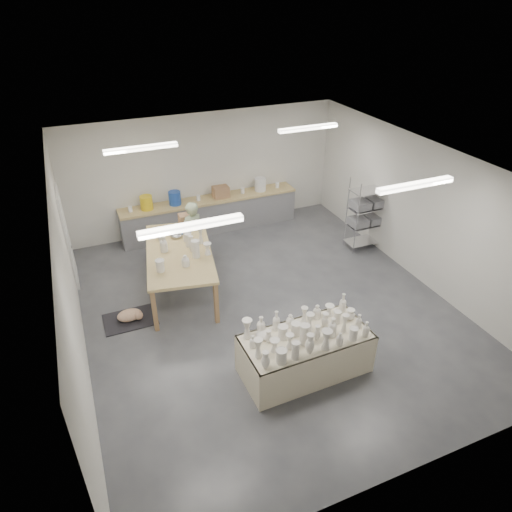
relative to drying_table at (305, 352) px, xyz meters
name	(u,v)px	position (x,y,z in m)	size (l,w,h in m)	color
room	(262,216)	(0.04, 1.88, 1.63)	(8.00, 8.02, 3.00)	#424449
back_counter	(210,213)	(0.14, 5.48, 0.06)	(4.60, 0.60, 1.24)	tan
wire_shelf	(367,213)	(3.35, 3.20, 0.50)	(0.88, 0.48, 1.80)	silver
drying_table	(305,352)	(0.00, 0.00, 0.00)	(2.14, 1.05, 1.11)	olive
work_table	(180,249)	(-1.23, 3.17, 0.54)	(1.74, 2.77, 1.34)	tan
rug	(130,319)	(-2.48, 2.50, -0.41)	(1.00, 0.70, 0.02)	black
cat	(131,315)	(-2.46, 2.48, -0.30)	(0.48, 0.36, 0.20)	white
potter	(192,235)	(-0.76, 3.95, 0.38)	(0.58, 0.38, 1.59)	#93A37E
red_stool	(191,248)	(-0.76, 4.22, -0.11)	(0.37, 0.37, 0.35)	red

